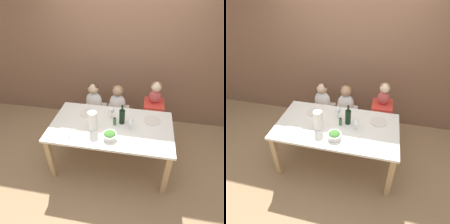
# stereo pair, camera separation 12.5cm
# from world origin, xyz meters

# --- Properties ---
(ground_plane) EXTENTS (14.00, 14.00, 0.00)m
(ground_plane) POSITION_xyz_m (0.00, 0.00, 0.00)
(ground_plane) COLOR #9E7A56
(wall_back) EXTENTS (10.00, 0.06, 2.70)m
(wall_back) POSITION_xyz_m (0.00, 1.26, 1.35)
(wall_back) COLOR brown
(wall_back) RESTS_ON ground_plane
(dining_table) EXTENTS (1.69, 0.93, 0.74)m
(dining_table) POSITION_xyz_m (0.00, 0.00, 0.64)
(dining_table) COLOR white
(dining_table) RESTS_ON ground_plane
(chair_far_left) EXTENTS (0.38, 0.43, 0.48)m
(chair_far_left) POSITION_xyz_m (-0.44, 0.73, 0.40)
(chair_far_left) COLOR silver
(chair_far_left) RESTS_ON ground_plane
(chair_far_center) EXTENTS (0.38, 0.43, 0.48)m
(chair_far_center) POSITION_xyz_m (-0.02, 0.73, 0.40)
(chair_far_center) COLOR silver
(chair_far_center) RESTS_ON ground_plane
(chair_right_highchair) EXTENTS (0.33, 0.36, 0.72)m
(chair_right_highchair) POSITION_xyz_m (0.59, 0.73, 0.56)
(chair_right_highchair) COLOR silver
(chair_right_highchair) RESTS_ON ground_plane
(person_child_left) EXTENTS (0.28, 0.19, 0.49)m
(person_child_left) POSITION_xyz_m (-0.44, 0.74, 0.73)
(person_child_left) COLOR silver
(person_child_left) RESTS_ON chair_far_left
(person_child_center) EXTENTS (0.28, 0.19, 0.49)m
(person_child_center) POSITION_xyz_m (-0.02, 0.74, 0.73)
(person_child_center) COLOR silver
(person_child_center) RESTS_ON chair_far_center
(person_baby_right) EXTENTS (0.19, 0.17, 0.37)m
(person_baby_right) POSITION_xyz_m (0.59, 0.74, 0.93)
(person_baby_right) COLOR #C64C4C
(person_baby_right) RESTS_ON chair_right_highchair
(wine_bottle) EXTENTS (0.08, 0.08, 0.29)m
(wine_bottle) POSITION_xyz_m (0.14, 0.09, 0.85)
(wine_bottle) COLOR black
(wine_bottle) RESTS_ON dining_table
(paper_towel_roll) EXTENTS (0.12, 0.12, 0.27)m
(paper_towel_roll) POSITION_xyz_m (-0.23, -0.11, 0.87)
(paper_towel_roll) COLOR white
(paper_towel_roll) RESTS_ON dining_table
(wine_glass_near) EXTENTS (0.07, 0.07, 0.17)m
(wine_glass_near) POSITION_xyz_m (0.27, -0.02, 0.85)
(wine_glass_near) COLOR white
(wine_glass_near) RESTS_ON dining_table
(wine_glass_far) EXTENTS (0.07, 0.07, 0.17)m
(wine_glass_far) POSITION_xyz_m (-0.03, 0.19, 0.85)
(wine_glass_far) COLOR white
(wine_glass_far) RESTS_ON dining_table
(salad_bowl_large) EXTENTS (0.18, 0.18, 0.10)m
(salad_bowl_large) POSITION_xyz_m (0.03, -0.25, 0.78)
(salad_bowl_large) COLOR white
(salad_bowl_large) RESTS_ON dining_table
(dinner_plate_front_left) EXTENTS (0.24, 0.24, 0.01)m
(dinner_plate_front_left) POSITION_xyz_m (-0.55, -0.24, 0.74)
(dinner_plate_front_left) COLOR silver
(dinner_plate_front_left) RESTS_ON dining_table
(dinner_plate_back_left) EXTENTS (0.24, 0.24, 0.01)m
(dinner_plate_back_left) POSITION_xyz_m (-0.39, 0.22, 0.74)
(dinner_plate_back_left) COLOR silver
(dinner_plate_back_left) RESTS_ON dining_table
(dinner_plate_back_right) EXTENTS (0.24, 0.24, 0.01)m
(dinner_plate_back_right) POSITION_xyz_m (0.56, 0.21, 0.74)
(dinner_plate_back_right) COLOR silver
(dinner_plate_back_right) RESTS_ON dining_table
(condiment_bottle_hot_sauce) EXTENTS (0.04, 0.04, 0.13)m
(condiment_bottle_hot_sauce) POSITION_xyz_m (0.04, 0.03, 0.80)
(condiment_bottle_hot_sauce) COLOR #336633
(condiment_bottle_hot_sauce) RESTS_ON dining_table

